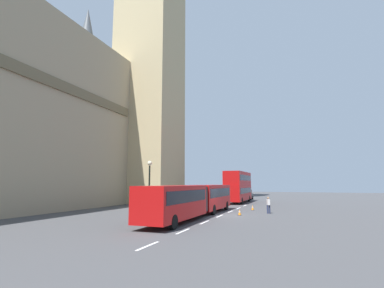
% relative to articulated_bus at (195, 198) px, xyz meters
% --- Properties ---
extents(ground_plane, '(160.00, 160.00, 0.00)m').
position_rel_articulated_bus_xyz_m(ground_plane, '(2.03, -1.99, -1.75)').
color(ground_plane, '#424244').
extents(lane_centre_marking, '(29.80, 0.16, 0.01)m').
position_rel_articulated_bus_xyz_m(lane_centre_marking, '(1.35, -1.99, -1.74)').
color(lane_centre_marking, silver).
rests_on(lane_centre_marking, ground_plane).
extents(articulated_bus, '(18.40, 2.54, 2.90)m').
position_rel_articulated_bus_xyz_m(articulated_bus, '(0.00, 0.00, 0.00)').
color(articulated_bus, '#B20F0F').
rests_on(articulated_bus, ground_plane).
extents(double_decker_bus, '(10.71, 2.54, 4.90)m').
position_rel_articulated_bus_xyz_m(double_decker_bus, '(20.65, 0.00, 0.96)').
color(double_decker_bus, '#B20F0F').
rests_on(double_decker_bus, ground_plane).
extents(sedan_lead, '(4.40, 1.86, 1.85)m').
position_rel_articulated_bus_xyz_m(sedan_lead, '(29.75, 0.20, -0.83)').
color(sedan_lead, black).
rests_on(sedan_lead, ground_plane).
extents(traffic_cone_west, '(0.36, 0.36, 0.58)m').
position_rel_articulated_bus_xyz_m(traffic_cone_west, '(2.73, -3.64, -1.46)').
color(traffic_cone_west, black).
rests_on(traffic_cone_west, ground_plane).
extents(traffic_cone_middle, '(0.36, 0.36, 0.58)m').
position_rel_articulated_bus_xyz_m(traffic_cone_middle, '(8.65, -4.01, -1.46)').
color(traffic_cone_middle, black).
rests_on(traffic_cone_middle, ground_plane).
extents(street_lamp, '(0.44, 0.44, 5.27)m').
position_rel_articulated_bus_xyz_m(street_lamp, '(-0.64, 4.51, 1.31)').
color(street_lamp, black).
rests_on(street_lamp, ground_plane).
extents(pedestrian_near_cones, '(0.46, 0.37, 1.69)m').
position_rel_articulated_bus_xyz_m(pedestrian_near_cones, '(5.40, -6.13, -0.83)').
color(pedestrian_near_cones, '#262D4C').
rests_on(pedestrian_near_cones, ground_plane).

